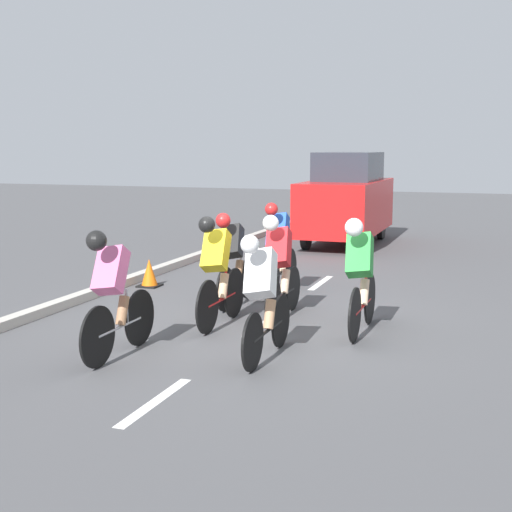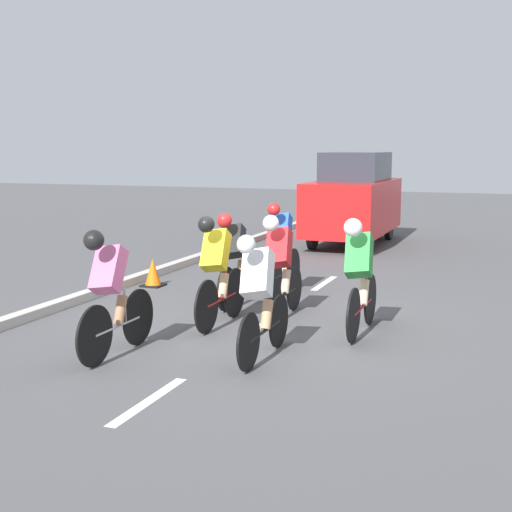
# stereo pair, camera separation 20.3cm
# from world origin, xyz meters

# --- Properties ---
(ground_plane) EXTENTS (60.00, 60.00, 0.00)m
(ground_plane) POSITION_xyz_m (0.00, 0.00, 0.00)
(ground_plane) COLOR #4C4C4F
(lane_stripe_near) EXTENTS (0.12, 1.40, 0.01)m
(lane_stripe_near) POSITION_xyz_m (0.00, 3.19, 0.00)
(lane_stripe_near) COLOR white
(lane_stripe_near) RESTS_ON ground
(lane_stripe_mid) EXTENTS (0.12, 1.40, 0.01)m
(lane_stripe_mid) POSITION_xyz_m (0.00, -0.01, 0.00)
(lane_stripe_mid) COLOR white
(lane_stripe_mid) RESTS_ON ground
(lane_stripe_far) EXTENTS (0.12, 1.40, 0.01)m
(lane_stripe_far) POSITION_xyz_m (0.00, -3.21, 0.00)
(lane_stripe_far) COLOR white
(lane_stripe_far) RESTS_ON ground
(curb) EXTENTS (0.20, 28.85, 0.14)m
(curb) POSITION_xyz_m (3.20, -0.01, 0.07)
(curb) COLOR #B7B2A8
(curb) RESTS_ON ground
(cyclist_white) EXTENTS (0.42, 1.67, 1.48)m
(cyclist_white) POSITION_xyz_m (-0.53, 1.55, 0.77)
(cyclist_white) COLOR black
(cyclist_white) RESTS_ON ground
(cyclist_green) EXTENTS (0.39, 1.72, 1.54)m
(cyclist_green) POSITION_xyz_m (-1.34, 0.03, 0.81)
(cyclist_green) COLOR black
(cyclist_green) RESTS_ON ground
(cyclist_black) EXTENTS (0.41, 1.66, 1.45)m
(cyclist_black) POSITION_xyz_m (0.83, -0.99, 0.77)
(cyclist_black) COLOR black
(cyclist_black) RESTS_ON ground
(cyclist_red) EXTENTS (0.41, 1.63, 1.50)m
(cyclist_red) POSITION_xyz_m (-0.10, -0.44, 0.79)
(cyclist_red) COLOR black
(cyclist_red) RESTS_ON ground
(cyclist_blue) EXTENTS (0.40, 1.67, 1.54)m
(cyclist_blue) POSITION_xyz_m (0.41, -2.01, 0.80)
(cyclist_blue) COLOR black
(cyclist_blue) RESTS_ON ground
(cyclist_yellow) EXTENTS (0.39, 1.68, 1.53)m
(cyclist_yellow) POSITION_xyz_m (0.55, 0.29, 0.79)
(cyclist_yellow) COLOR black
(cyclist_yellow) RESTS_ON ground
(cyclist_pink) EXTENTS (0.39, 1.65, 1.52)m
(cyclist_pink) POSITION_xyz_m (1.12, 2.04, 0.80)
(cyclist_pink) COLOR black
(cyclist_pink) RESTS_ON ground
(support_car) EXTENTS (1.70, 4.03, 2.29)m
(support_car) POSITION_xyz_m (0.70, -8.48, 1.13)
(support_car) COLOR black
(support_car) RESTS_ON ground
(traffic_cone) EXTENTS (0.36, 0.36, 0.49)m
(traffic_cone) POSITION_xyz_m (2.75, -1.88, 0.24)
(traffic_cone) COLOR black
(traffic_cone) RESTS_ON ground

